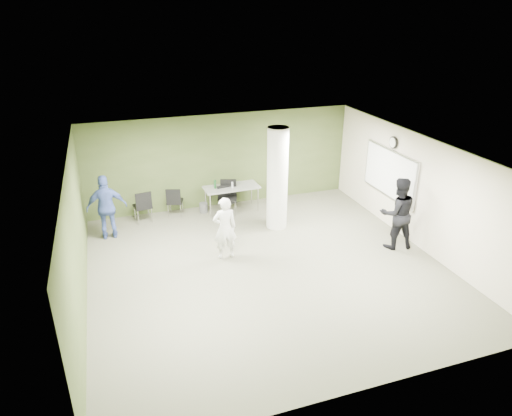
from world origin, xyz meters
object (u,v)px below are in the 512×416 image
object	(u,v)px
chair_back_left	(143,204)
woman_white	(225,228)
man_blue	(107,207)
folding_table	(231,188)
man_black	(397,213)

from	to	relation	value
chair_back_left	woman_white	distance (m)	3.13
woman_white	chair_back_left	bearing A→B (deg)	-57.83
woman_white	man_blue	bearing A→B (deg)	-37.26
folding_table	chair_back_left	bearing A→B (deg)	177.81
woman_white	man_blue	world-z (taller)	man_blue
folding_table	woman_white	bearing A→B (deg)	-110.65
woman_white	folding_table	bearing A→B (deg)	-108.69
woman_white	man_black	world-z (taller)	man_black
folding_table	woman_white	distance (m)	2.78
folding_table	chair_back_left	distance (m)	2.56
folding_table	woman_white	xyz separation A→B (m)	(-0.89, -2.63, 0.07)
man_black	man_blue	bearing A→B (deg)	-12.41
folding_table	woman_white	size ratio (longest dim) A/B	1.04
folding_table	man_blue	world-z (taller)	man_blue
chair_back_left	man_blue	world-z (taller)	man_blue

